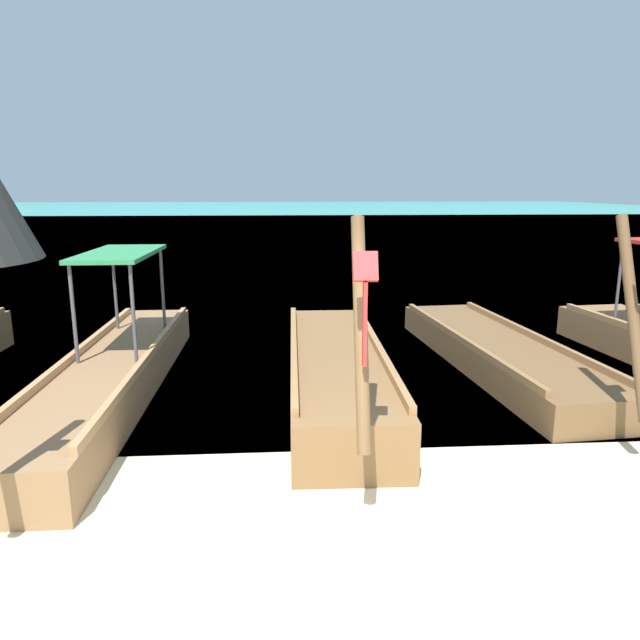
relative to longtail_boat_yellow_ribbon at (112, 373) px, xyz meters
name	(u,v)px	position (x,y,z in m)	size (l,w,h in m)	color
ground	(361,590)	(2.88, -4.25, -0.34)	(120.00, 120.00, 0.00)	beige
sea_water	(284,214)	(2.88, 58.06, -0.33)	(120.00, 120.00, 0.00)	#2DB29E
longtail_boat_yellow_ribbon	(112,373)	(0.00, 0.00, 0.00)	(1.11, 7.04, 2.30)	olive
longtail_boat_red_ribbon	(336,371)	(3.09, -0.13, 0.00)	(1.35, 6.05, 2.60)	brown
longtail_boat_pink_ribbon	(497,353)	(5.80, 0.95, -0.09)	(1.80, 6.40, 2.57)	brown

